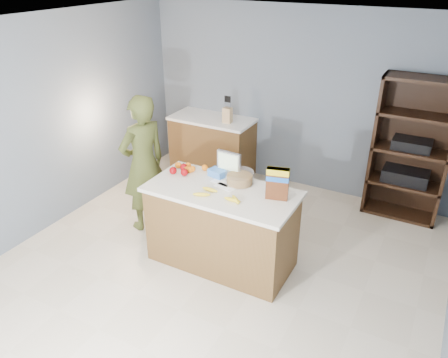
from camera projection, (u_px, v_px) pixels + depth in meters
The scene contains 15 objects.
floor at pixel (208, 276), 4.61m from camera, with size 4.50×5.00×0.02m, color beige.
walls at pixel (205, 129), 3.86m from camera, with size 4.52×5.02×2.51m.
counter_peninsula at pixel (222, 230), 4.66m from camera, with size 1.56×0.76×0.90m.
back_cabinet at pixel (213, 146), 6.64m from camera, with size 1.24×0.62×0.90m.
shelving_unit at pixel (411, 152), 5.40m from camera, with size 0.90×0.40×1.80m.
person at pixel (144, 164), 5.15m from camera, with size 0.61×0.40×1.67m, color #40471D.
knife_block at pixel (227, 115), 6.19m from camera, with size 0.12×0.10×0.31m.
envelopes at pixel (223, 185), 4.53m from camera, with size 0.32×0.22×0.00m.
bananas at pixel (220, 196), 4.28m from camera, with size 0.51×0.20×0.04m.
apples at pixel (180, 170), 4.75m from camera, with size 0.21×0.21×0.08m.
oranges at pixel (188, 167), 4.83m from camera, with size 0.37×0.20×0.07m.
blue_carton at pixel (217, 173), 4.69m from camera, with size 0.18×0.12×0.08m, color blue.
salad_bowl at pixel (240, 178), 4.54m from camera, with size 0.30×0.30×0.13m.
tv at pixel (229, 163), 4.64m from camera, with size 0.28×0.12×0.28m.
cereal_box at pixel (278, 181), 4.19m from camera, with size 0.23×0.13×0.32m.
Camera 1 is at (1.88, -3.13, 3.00)m, focal length 35.00 mm.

